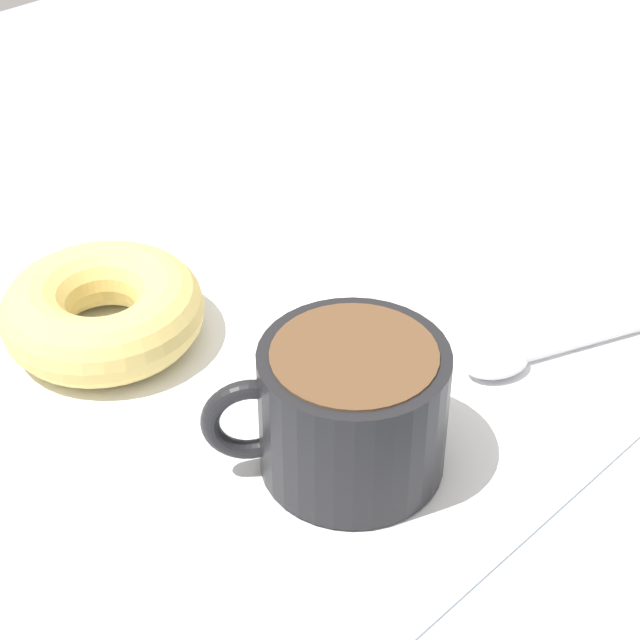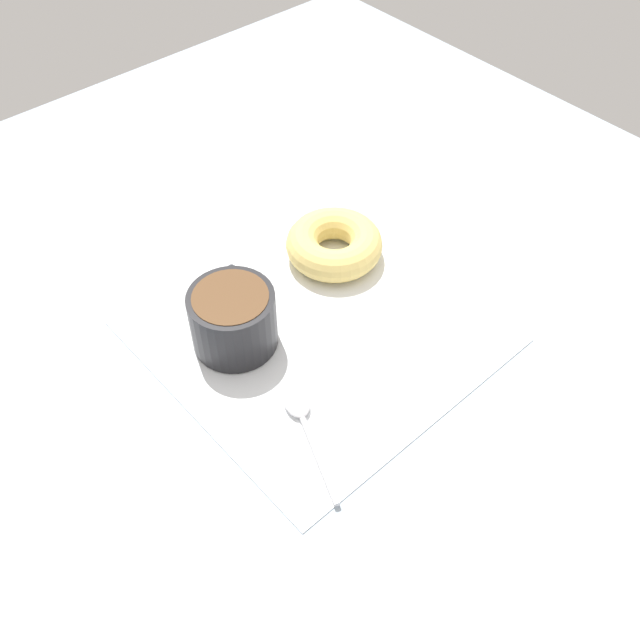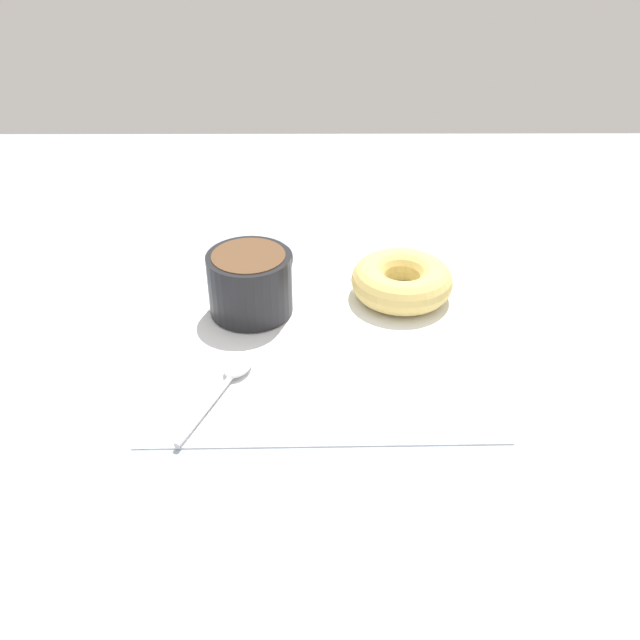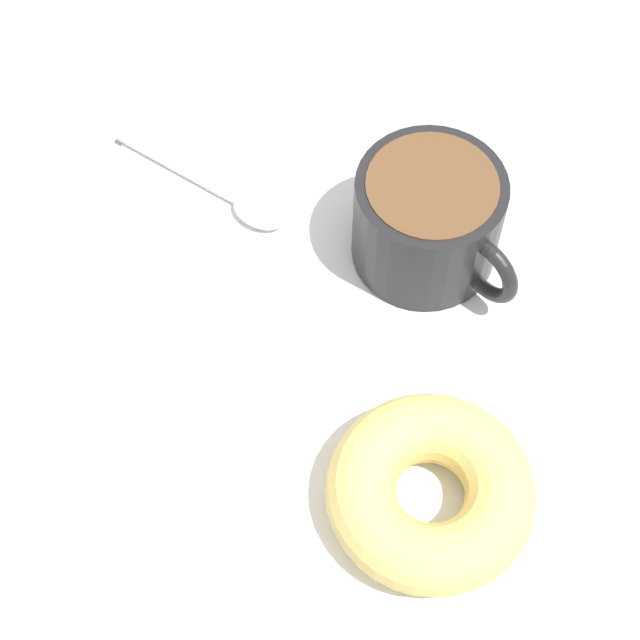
{
  "view_description": "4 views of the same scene",
  "coord_description": "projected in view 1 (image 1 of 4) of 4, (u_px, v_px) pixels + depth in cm",
  "views": [
    {
      "loc": [
        -31.42,
        -30.2,
        36.62
      ],
      "look_at": [
        0.45,
        2.67,
        2.3
      ],
      "focal_mm": 60.0,
      "sensor_mm": 36.0,
      "label": 1
    },
    {
      "loc": [
        37.28,
        -29.53,
        57.19
      ],
      "look_at": [
        0.45,
        2.67,
        2.3
      ],
      "focal_mm": 40.0,
      "sensor_mm": 36.0,
      "label": 2
    },
    {
      "loc": [
        59.32,
        2.43,
        42.29
      ],
      "look_at": [
        0.45,
        2.67,
        2.3
      ],
      "focal_mm": 40.0,
      "sensor_mm": 36.0,
      "label": 3
    },
    {
      "loc": [
        -5.79,
        32.69,
        55.16
      ],
      "look_at": [
        0.45,
        2.67,
        2.3
      ],
      "focal_mm": 60.0,
      "sensor_mm": 36.0,
      "label": 4
    }
  ],
  "objects": [
    {
      "name": "coffee_cup",
      "position": [
        350.0,
        407.0,
        0.49
      ],
      "size": [
        10.39,
        8.94,
        6.68
      ],
      "color": "black",
      "rests_on": "napkin"
    },
    {
      "name": "ground_plane",
      "position": [
        348.0,
        394.0,
        0.57
      ],
      "size": [
        120.0,
        120.0,
        2.0
      ],
      "primitive_type": "cube",
      "color": "#99A8B7"
    },
    {
      "name": "spoon",
      "position": [
        526.0,
        356.0,
        0.57
      ],
      "size": [
        12.68,
        6.2,
        0.9
      ],
      "color": "silver",
      "rests_on": "napkin"
    },
    {
      "name": "napkin",
      "position": [
        320.0,
        351.0,
        0.59
      ],
      "size": [
        32.58,
        32.58,
        0.3
      ],
      "primitive_type": "cube",
      "rotation": [
        0.0,
        0.0,
        0.01
      ],
      "color": "white",
      "rests_on": "ground_plane"
    },
    {
      "name": "donut",
      "position": [
        103.0,
        311.0,
        0.58
      ],
      "size": [
        11.1,
        11.1,
        3.74
      ],
      "primitive_type": "torus",
      "color": "#E5C66B",
      "rests_on": "napkin"
    }
  ]
}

